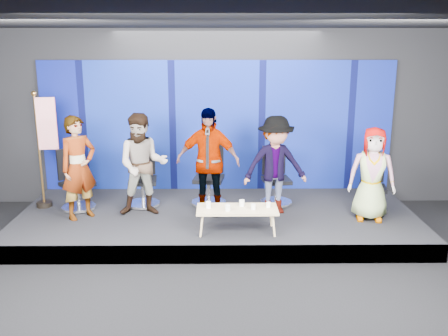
% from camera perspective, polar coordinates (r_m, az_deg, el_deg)
% --- Properties ---
extents(ground, '(10.00, 10.00, 0.00)m').
position_cam_1_polar(ground, '(6.81, -0.87, -14.56)').
color(ground, black).
rests_on(ground, ground).
extents(room_walls, '(10.02, 8.02, 3.51)m').
position_cam_1_polar(room_walls, '(6.00, -0.96, 6.11)').
color(room_walls, black).
rests_on(room_walls, ground).
extents(riser, '(7.00, 3.00, 0.30)m').
position_cam_1_polar(riser, '(9.02, -0.78, -5.92)').
color(riser, black).
rests_on(riser, ground).
extents(backdrop, '(7.00, 0.08, 2.60)m').
position_cam_1_polar(backdrop, '(10.04, -0.78, 4.80)').
color(backdrop, '#080F66').
rests_on(backdrop, riser).
extents(chair_a, '(0.87, 0.87, 1.10)m').
position_cam_1_polar(chair_a, '(9.41, -16.54, -2.37)').
color(chair_a, silver).
rests_on(chair_a, riser).
extents(panelist_a, '(0.76, 0.76, 1.78)m').
position_cam_1_polar(panelist_a, '(8.79, -16.28, 0.04)').
color(panelist_a, black).
rests_on(panelist_a, riser).
extents(chair_b, '(0.68, 0.68, 1.11)m').
position_cam_1_polar(chair_b, '(9.35, -9.24, -2.04)').
color(chair_b, silver).
rests_on(chair_b, riser).
extents(panelist_b, '(0.93, 0.76, 1.79)m').
position_cam_1_polar(panelist_b, '(8.72, -9.27, 0.37)').
color(panelist_b, black).
rests_on(panelist_b, riser).
extents(chair_c, '(0.74, 0.74, 1.16)m').
position_cam_1_polar(chair_c, '(9.28, -1.70, -1.86)').
color(chair_c, silver).
rests_on(chair_c, riser).
extents(panelist_c, '(1.16, 0.61, 1.88)m').
position_cam_1_polar(panelist_c, '(8.64, -1.85, 0.73)').
color(panelist_c, black).
rests_on(panelist_c, riser).
extents(chair_d, '(0.69, 0.69, 1.07)m').
position_cam_1_polar(chair_d, '(9.36, 5.93, -1.97)').
color(chair_d, silver).
rests_on(chair_d, riser).
extents(panelist_d, '(1.20, 0.80, 1.73)m').
position_cam_1_polar(panelist_d, '(8.74, 5.87, 0.33)').
color(panelist_d, black).
rests_on(panelist_d, riser).
extents(chair_e, '(0.65, 0.65, 0.99)m').
position_cam_1_polar(chair_e, '(9.36, 16.57, -2.70)').
color(chair_e, silver).
rests_on(chair_e, riser).
extents(panelist_e, '(0.86, 0.64, 1.60)m').
position_cam_1_polar(panelist_e, '(8.75, 16.55, -0.66)').
color(panelist_e, black).
rests_on(panelist_e, riser).
extents(coffee_table, '(1.29, 0.55, 0.40)m').
position_cam_1_polar(coffee_table, '(7.96, 1.52, -4.83)').
color(coffee_table, tan).
rests_on(coffee_table, riser).
extents(mug_a, '(0.09, 0.09, 0.10)m').
position_cam_1_polar(mug_a, '(7.96, -1.80, -4.22)').
color(mug_a, white).
rests_on(mug_a, coffee_table).
extents(mug_b, '(0.08, 0.08, 0.10)m').
position_cam_1_polar(mug_b, '(7.82, 0.43, -4.58)').
color(mug_b, white).
rests_on(mug_b, coffee_table).
extents(mug_c, '(0.08, 0.08, 0.10)m').
position_cam_1_polar(mug_c, '(8.04, 2.05, -4.02)').
color(mug_c, white).
rests_on(mug_c, coffee_table).
extents(mug_d, '(0.07, 0.07, 0.09)m').
position_cam_1_polar(mug_d, '(7.89, 3.36, -4.45)').
color(mug_d, white).
rests_on(mug_d, coffee_table).
extents(mug_e, '(0.07, 0.07, 0.08)m').
position_cam_1_polar(mug_e, '(8.01, 5.09, -4.21)').
color(mug_e, white).
rests_on(mug_e, coffee_table).
extents(flag_stand, '(0.49, 0.28, 2.13)m').
position_cam_1_polar(flag_stand, '(9.50, -19.78, 2.29)').
color(flag_stand, black).
rests_on(flag_stand, riser).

